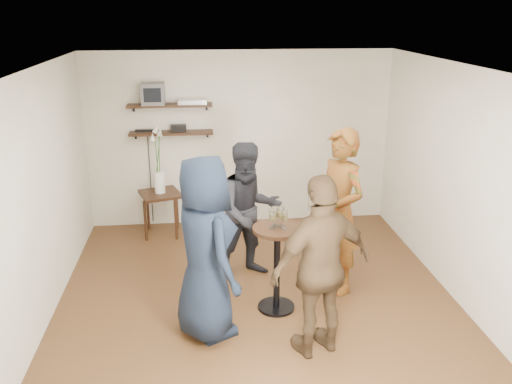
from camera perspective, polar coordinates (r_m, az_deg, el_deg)
room at (r=5.72m, az=0.22°, el=-0.20°), size 4.58×5.08×2.68m
shelf_upper at (r=7.87m, az=-9.06°, el=9.01°), size 1.20×0.25×0.04m
shelf_lower at (r=7.94m, az=-8.91°, el=6.17°), size 1.20×0.25×0.04m
crt_monitor at (r=7.86m, az=-10.78°, el=10.14°), size 0.32×0.30×0.30m
dvd_deck at (r=7.85m, az=-6.71°, el=9.45°), size 0.40×0.24×0.06m
radio at (r=7.93m, az=-8.16°, el=6.68°), size 0.22×0.10×0.10m
power_strip at (r=8.01m, az=-11.54°, el=6.36°), size 0.30×0.05×0.03m
side_table at (r=7.93m, az=-10.00°, el=-0.78°), size 0.68×0.68×0.64m
vase_lilies at (r=7.80m, az=-10.18°, el=2.16°), size 0.20×0.20×1.01m
drinks_table at (r=5.87m, az=2.22°, el=-6.87°), size 0.53×0.53×0.97m
wine_glass_fl at (r=5.64m, az=1.72°, el=-2.52°), size 0.07×0.07×0.21m
wine_glass_fr at (r=5.65m, az=3.02°, el=-2.59°), size 0.07×0.07×0.20m
wine_glass_bl at (r=5.72m, az=2.00°, el=-2.21°), size 0.07×0.07×0.21m
wine_glass_br at (r=5.69m, az=2.65°, el=-2.27°), size 0.07×0.07×0.22m
person_plaid at (r=6.23m, az=8.70°, el=-2.08°), size 0.73×0.84×1.93m
person_dark at (r=6.51m, az=-0.72°, el=-2.03°), size 0.96×0.83×1.69m
person_navy at (r=5.34m, az=-5.40°, el=-5.95°), size 0.94×1.08×1.87m
person_brown at (r=5.09m, az=6.91°, el=-7.84°), size 1.13×0.77×1.79m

